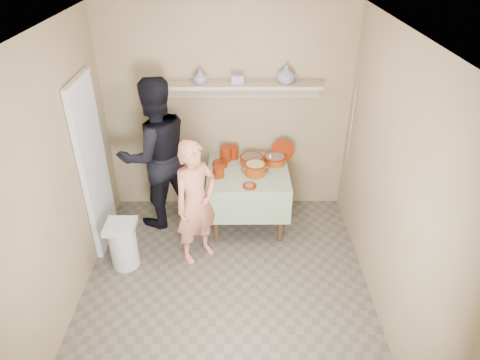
{
  "coord_description": "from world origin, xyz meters",
  "views": [
    {
      "loc": [
        0.13,
        -3.15,
        3.32
      ],
      "look_at": [
        0.15,
        0.75,
        0.95
      ],
      "focal_mm": 32.0,
      "sensor_mm": 36.0,
      "label": 1
    }
  ],
  "objects_px": {
    "person_helper": "(156,154)",
    "trash_bin": "(123,244)",
    "serving_table": "(248,179)",
    "cazuela_rice": "(255,168)",
    "person_cook": "(196,203)"
  },
  "relations": [
    {
      "from": "serving_table",
      "to": "cazuela_rice",
      "type": "distance_m",
      "value": 0.24
    },
    {
      "from": "person_cook",
      "to": "cazuela_rice",
      "type": "bearing_deg",
      "value": -1.49
    },
    {
      "from": "person_cook",
      "to": "cazuela_rice",
      "type": "height_order",
      "value": "person_cook"
    },
    {
      "from": "person_cook",
      "to": "cazuela_rice",
      "type": "distance_m",
      "value": 0.86
    },
    {
      "from": "person_helper",
      "to": "trash_bin",
      "type": "bearing_deg",
      "value": 41.75
    },
    {
      "from": "serving_table",
      "to": "trash_bin",
      "type": "distance_m",
      "value": 1.63
    },
    {
      "from": "person_helper",
      "to": "trash_bin",
      "type": "relative_size",
      "value": 3.38
    },
    {
      "from": "serving_table",
      "to": "trash_bin",
      "type": "height_order",
      "value": "serving_table"
    },
    {
      "from": "person_helper",
      "to": "serving_table",
      "type": "bearing_deg",
      "value": 146.58
    },
    {
      "from": "person_helper",
      "to": "cazuela_rice",
      "type": "height_order",
      "value": "person_helper"
    },
    {
      "from": "person_helper",
      "to": "serving_table",
      "type": "relative_size",
      "value": 1.94
    },
    {
      "from": "cazuela_rice",
      "to": "trash_bin",
      "type": "height_order",
      "value": "cazuela_rice"
    },
    {
      "from": "serving_table",
      "to": "cazuela_rice",
      "type": "relative_size",
      "value": 2.95
    },
    {
      "from": "person_cook",
      "to": "serving_table",
      "type": "xyz_separation_m",
      "value": [
        0.57,
        0.64,
        -0.08
      ]
    },
    {
      "from": "serving_table",
      "to": "trash_bin",
      "type": "relative_size",
      "value": 1.74
    }
  ]
}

